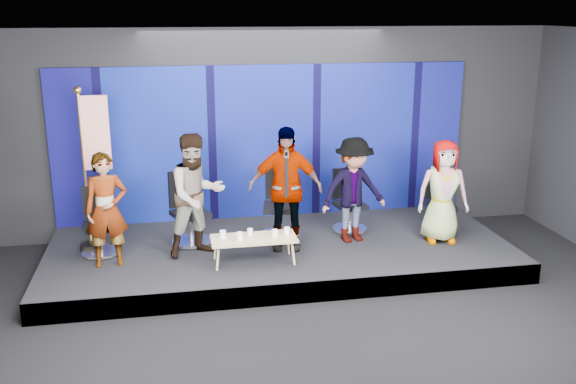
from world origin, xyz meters
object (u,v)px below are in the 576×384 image
Objects in this scene: chair_a at (99,232)px; panelist_d at (353,190)px; panelist_a at (106,210)px; panelist_b at (196,195)px; mug_e at (287,231)px; mug_b at (240,236)px; mug_a at (223,234)px; mug_c at (250,232)px; coffee_table at (254,239)px; flag_stand at (93,166)px; mug_d at (275,233)px; chair_e at (439,211)px; chair_c at (280,213)px; chair_d at (349,210)px; panelist_e at (443,191)px; chair_b at (189,220)px; panelist_c at (285,188)px.

panelist_d is (3.81, -0.16, 0.49)m from chair_a.
panelist_a is at bearing 174.29° from panelist_d.
panelist_b is 18.52× the size of mug_e.
panelist_d is 1.98m from mug_b.
mug_a is 0.40m from mug_c.
mug_b reaches higher than coffee_table.
mug_b is at bearing -133.67° from mug_c.
panelist_b is 2.39m from panelist_d.
mug_d is at bearing -20.89° from flag_stand.
mug_e is at bearing -11.86° from panelist_a.
chair_a is at bearing -79.89° from flag_stand.
mug_c is 0.87× the size of mug_d.
chair_e is at bearing -0.97° from panelist_a.
panelist_a is 1.41× the size of chair_c.
panelist_a is 16.58× the size of mug_e.
chair_e is at bearing -21.86° from chair_d.
chair_d is at bearing -6.68° from panelist_b.
chair_a is at bearing 163.43° from mug_c.
panelist_a reaches higher than chair_a.
mug_b is (-3.17, -0.40, -0.37)m from panelist_e.
mug_a is 1.08× the size of mug_e.
mug_e reaches higher than mug_c.
chair_b reaches higher than coffee_table.
mug_e is (0.49, 0.06, 0.08)m from coffee_table.
panelist_e is (3.73, -0.13, -0.10)m from panelist_b.
chair_a is at bearing 174.33° from chair_d.
coffee_table is 0.50× the size of flag_stand.
panelist_d is at bearing -9.89° from chair_c.
chair_e is 9.06× the size of mug_b.
panelist_a reaches higher than mug_c.
chair_c is (2.57, 0.71, -0.43)m from panelist_a.
chair_b is 0.62× the size of panelist_b.
chair_d is 1.02× the size of chair_e.
panelist_e is 3.43m from mug_a.
panelist_e reaches higher than chair_b.
chair_e is at bearing 14.40° from coffee_table.
panelist_b is 1.79× the size of chair_d.
panelist_a reaches higher than coffee_table.
panelist_e is at bearing -22.93° from panelist_b.
chair_e reaches higher than mug_c.
panelist_a is 15.29× the size of mug_d.
panelist_c is 1.88× the size of chair_e.
flag_stand is at bearing 172.00° from chair_d.
mug_c is at bearing -174.45° from panelist_d.
chair_c is at bearing 1.10° from panelist_b.
mug_d is (-1.40, -1.13, 0.09)m from chair_d.
mug_d is (-0.26, -1.04, 0.05)m from chair_c.
coffee_table is (-1.62, -0.60, -0.47)m from panelist_d.
chair_b is 0.92× the size of coffee_table.
mug_b is 1.12× the size of mug_e.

